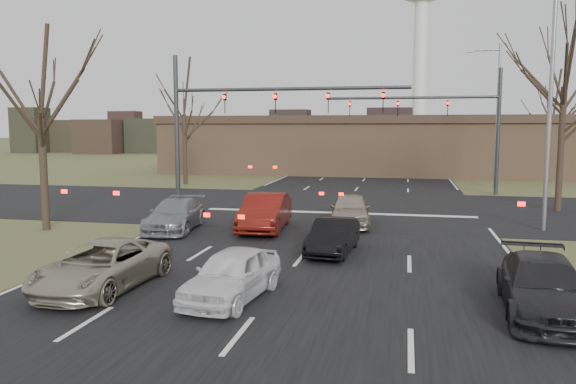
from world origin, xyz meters
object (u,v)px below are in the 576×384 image
(building, at_px, (392,145))
(streetlight_right_near, at_px, (546,96))
(car_black_hatch, at_px, (333,236))
(car_charcoal_sedan, at_px, (544,287))
(car_red_ahead, at_px, (265,212))
(car_silver_ahead, at_px, (350,210))
(car_grey_ahead, at_px, (175,215))
(car_white_sedan, at_px, (232,274))
(streetlight_right_far, at_px, (495,109))
(car_silver_suv, at_px, (102,266))
(mast_arm_near, at_px, (236,112))
(mast_arm_far, at_px, (453,116))

(building, bearing_deg, streetlight_right_near, -76.31)
(car_black_hatch, height_order, car_charcoal_sedan, car_charcoal_sedan)
(building, relative_size, car_red_ahead, 9.10)
(car_red_ahead, distance_m, car_silver_ahead, 3.82)
(car_charcoal_sedan, relative_size, car_grey_ahead, 1.00)
(car_white_sedan, distance_m, car_grey_ahead, 10.00)
(car_red_ahead, bearing_deg, streetlight_right_far, 54.81)
(streetlight_right_far, distance_m, car_red_ahead, 23.03)
(car_silver_suv, relative_size, car_red_ahead, 0.99)
(car_black_hatch, distance_m, car_silver_ahead, 5.50)
(car_black_hatch, xyz_separation_m, car_silver_ahead, (0.03, 5.50, 0.12))
(streetlight_right_far, bearing_deg, mast_arm_near, -136.11)
(car_silver_suv, height_order, car_charcoal_sedan, car_charcoal_sedan)
(car_silver_ahead, bearing_deg, car_grey_ahead, -165.05)
(mast_arm_near, distance_m, car_charcoal_sedan, 18.96)
(car_white_sedan, xyz_separation_m, car_black_hatch, (1.83, 5.65, -0.05))
(car_silver_ahead, bearing_deg, mast_arm_far, 63.51)
(building, height_order, car_silver_suv, building)
(streetlight_right_far, height_order, car_red_ahead, streetlight_right_far)
(car_black_hatch, xyz_separation_m, car_grey_ahead, (-7.03, 2.90, 0.05))
(car_silver_suv, bearing_deg, streetlight_right_far, 66.79)
(car_charcoal_sedan, bearing_deg, car_silver_suv, -174.72)
(streetlight_right_far, height_order, car_silver_suv, streetlight_right_far)
(mast_arm_near, bearing_deg, streetlight_right_near, -12.05)
(building, xyz_separation_m, streetlight_right_far, (7.32, -11.00, 2.92))
(mast_arm_near, relative_size, car_silver_suv, 2.64)
(building, distance_m, car_white_sedan, 39.76)
(building, xyz_separation_m, car_red_ahead, (-4.41, -30.22, -1.90))
(streetlight_right_far, relative_size, car_silver_suv, 2.18)
(car_white_sedan, xyz_separation_m, car_charcoal_sedan, (7.39, 0.38, 0.01))
(mast_arm_far, relative_size, car_charcoal_sedan, 2.46)
(streetlight_right_far, bearing_deg, car_red_ahead, -121.39)
(mast_arm_near, height_order, mast_arm_far, same)
(building, bearing_deg, car_silver_ahead, -92.07)
(streetlight_right_far, xyz_separation_m, car_red_ahead, (-11.73, -19.22, -4.82))
(car_black_hatch, distance_m, car_charcoal_sedan, 7.66)
(car_white_sedan, relative_size, car_red_ahead, 0.81)
(streetlight_right_far, height_order, car_black_hatch, streetlight_right_far)
(car_black_hatch, bearing_deg, car_charcoal_sedan, -38.98)
(streetlight_right_far, bearing_deg, car_black_hatch, -110.06)
(streetlight_right_far, xyz_separation_m, car_black_hatch, (-8.38, -22.95, -4.99))
(streetlight_right_far, relative_size, car_white_sedan, 2.65)
(car_silver_suv, bearing_deg, mast_arm_near, 95.46)
(car_white_sedan, xyz_separation_m, car_red_ahead, (-1.52, 9.37, 0.12))
(streetlight_right_near, distance_m, car_silver_ahead, 9.25)
(car_grey_ahead, relative_size, car_red_ahead, 0.97)
(streetlight_right_near, distance_m, car_silver_suv, 18.29)
(mast_arm_far, xyz_separation_m, car_silver_ahead, (-5.21, -13.45, -4.30))
(car_black_hatch, bearing_deg, car_white_sedan, -103.49)
(mast_arm_near, xyz_separation_m, streetlight_right_near, (14.05, -3.00, 0.51))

